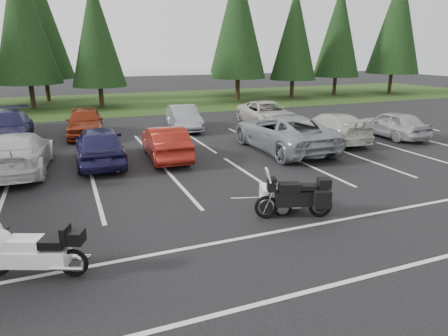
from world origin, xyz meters
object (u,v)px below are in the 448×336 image
car_far_1 (6,128)px  car_near_4 (100,145)px  cargo_trailer (280,198)px  adventure_motorcycle (294,193)px  car_far_3 (184,118)px  car_near_6 (283,132)px  car_near_8 (392,124)px  car_far_4 (267,114)px  car_far_2 (85,122)px  car_near_5 (166,143)px  car_near_7 (331,127)px  touring_motorcycle (33,246)px  car_near_3 (19,153)px

car_far_1 → car_near_4: bearing=-53.5°
cargo_trailer → adventure_motorcycle: 0.73m
car_far_3 → car_near_6: bearing=-61.3°
car_near_8 → car_far_4: bearing=-51.0°
car_far_1 → adventure_motorcycle: car_far_1 is taller
car_far_4 → car_far_2: bearing=-179.6°
car_near_5 → adventure_motorcycle: adventure_motorcycle is taller
car_near_8 → car_far_2: car_far_2 is taller
car_far_2 → car_far_3: car_far_2 is taller
car_far_1 → cargo_trailer: car_far_1 is taller
car_near_8 → car_far_3: size_ratio=0.99×
car_near_4 → car_near_8: (14.58, -0.45, -0.08)m
car_near_7 → adventure_motorcycle: size_ratio=2.07×
car_near_6 → cargo_trailer: (-3.67, -6.19, -0.47)m
touring_motorcycle → car_near_8: bearing=47.8°
adventure_motorcycle → car_far_3: bearing=104.7°
car_near_5 → adventure_motorcycle: (1.71, -7.30, 0.03)m
car_near_6 → car_near_8: (6.67, 0.29, -0.14)m
car_near_3 → adventure_motorcycle: 10.40m
car_near_3 → car_near_8: (17.48, -0.38, -0.05)m
car_far_3 → touring_motorcycle: 15.50m
car_far_4 → adventure_motorcycle: 13.75m
car_near_5 → car_far_2: 6.67m
car_near_6 → car_near_8: car_near_6 is taller
car_near_3 → car_near_8: bearing=-176.2°
car_far_1 → car_far_3: 8.98m
car_near_6 → cargo_trailer: car_near_6 is taller
car_near_6 → touring_motorcycle: size_ratio=2.49×
cargo_trailer → car_near_8: bearing=49.5°
touring_motorcycle → adventure_motorcycle: (6.36, 0.59, 0.06)m
car_far_3 → cargo_trailer: size_ratio=2.65×
car_near_5 → adventure_motorcycle: size_ratio=1.78×
car_near_5 → cargo_trailer: (1.64, -6.67, -0.33)m
car_near_6 → car_near_7: size_ratio=1.22×
car_near_7 → car_far_4: bearing=-74.7°
car_near_8 → adventure_motorcycle: adventure_motorcycle is taller
car_near_3 → car_near_7: bearing=-174.6°
adventure_motorcycle → car_near_6: bearing=80.4°
car_near_6 → car_far_3: car_near_6 is taller
car_near_4 → cargo_trailer: size_ratio=2.95×
car_near_4 → car_far_3: (5.12, 5.59, -0.10)m
cargo_trailer → adventure_motorcycle: (0.07, -0.63, 0.36)m
car_near_6 → adventure_motorcycle: bearing=61.9°
car_near_3 → car_near_5: (5.50, -0.19, -0.05)m
car_near_8 → touring_motorcycle: bearing=23.9°
cargo_trailer → adventure_motorcycle: adventure_motorcycle is taller
car_near_4 → car_far_2: 5.79m
touring_motorcycle → car_far_3: bearing=85.4°
car_far_3 → car_near_3: bearing=-139.9°
car_near_7 → car_far_2: car_far_2 is taller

